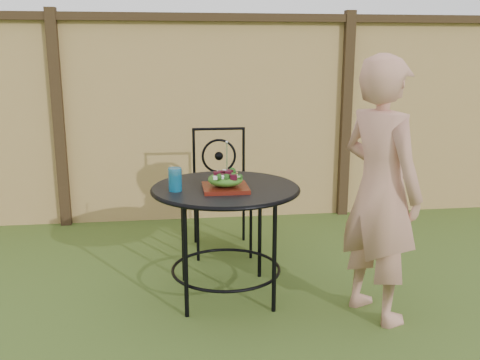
{
  "coord_description": "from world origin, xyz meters",
  "views": [
    {
      "loc": [
        -0.33,
        -2.68,
        1.52
      ],
      "look_at": [
        0.09,
        0.55,
        0.75
      ],
      "focal_mm": 40.0,
      "sensor_mm": 36.0,
      "label": 1
    }
  ],
  "objects_px": {
    "salad_plate": "(225,188)",
    "diner": "(380,191)",
    "patio_table": "(226,208)",
    "patio_chair": "(221,187)"
  },
  "relations": [
    {
      "from": "salad_plate",
      "to": "diner",
      "type": "bearing_deg",
      "value": -18.37
    },
    {
      "from": "patio_table",
      "to": "salad_plate",
      "type": "distance_m",
      "value": 0.17
    },
    {
      "from": "diner",
      "to": "salad_plate",
      "type": "relative_size",
      "value": 5.66
    },
    {
      "from": "diner",
      "to": "salad_plate",
      "type": "bearing_deg",
      "value": 47.53
    },
    {
      "from": "patio_table",
      "to": "diner",
      "type": "distance_m",
      "value": 0.94
    },
    {
      "from": "patio_table",
      "to": "patio_chair",
      "type": "bearing_deg",
      "value": 86.52
    },
    {
      "from": "patio_table",
      "to": "salad_plate",
      "type": "relative_size",
      "value": 3.42
    },
    {
      "from": "patio_table",
      "to": "salad_plate",
      "type": "height_order",
      "value": "salad_plate"
    },
    {
      "from": "patio_table",
      "to": "diner",
      "type": "height_order",
      "value": "diner"
    },
    {
      "from": "patio_chair",
      "to": "diner",
      "type": "xyz_separation_m",
      "value": [
        0.8,
        -1.24,
        0.26
      ]
    }
  ]
}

